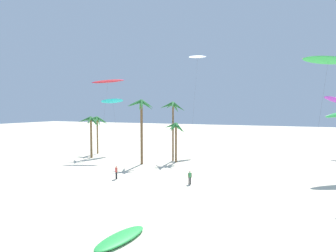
{
  "coord_description": "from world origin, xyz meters",
  "views": [
    {
      "loc": [
        9.96,
        -6.27,
        8.81
      ],
      "look_at": [
        -0.42,
        18.05,
        7.22
      ],
      "focal_mm": 29.39,
      "sensor_mm": 36.0,
      "label": 1
    }
  ],
  "objects_px": {
    "flying_kite_6": "(198,57)",
    "grounded_kite_0": "(120,238)",
    "palm_tree_0": "(97,122)",
    "flying_kite_0": "(328,60)",
    "palm_tree_2": "(141,112)",
    "palm_tree_4": "(173,111)",
    "palm_tree_1": "(91,125)",
    "person_near_left": "(190,177)",
    "palm_tree_3": "(176,130)",
    "flying_kite_2": "(108,81)",
    "flying_kite_7": "(113,101)",
    "person_foreground_walker": "(116,172)"
  },
  "relations": [
    {
      "from": "flying_kite_0",
      "to": "grounded_kite_0",
      "type": "bearing_deg",
      "value": -116.93
    },
    {
      "from": "palm_tree_2",
      "to": "person_foreground_walker",
      "type": "height_order",
      "value": "palm_tree_2"
    },
    {
      "from": "flying_kite_0",
      "to": "palm_tree_0",
      "type": "bearing_deg",
      "value": -177.94
    },
    {
      "from": "palm_tree_0",
      "to": "person_near_left",
      "type": "distance_m",
      "value": 28.39
    },
    {
      "from": "palm_tree_3",
      "to": "person_foreground_walker",
      "type": "relative_size",
      "value": 3.94
    },
    {
      "from": "flying_kite_2",
      "to": "person_near_left",
      "type": "distance_m",
      "value": 26.87
    },
    {
      "from": "flying_kite_6",
      "to": "grounded_kite_0",
      "type": "distance_m",
      "value": 45.47
    },
    {
      "from": "palm_tree_2",
      "to": "flying_kite_7",
      "type": "relative_size",
      "value": 0.94
    },
    {
      "from": "palm_tree_1",
      "to": "person_near_left",
      "type": "height_order",
      "value": "palm_tree_1"
    },
    {
      "from": "palm_tree_3",
      "to": "flying_kite_0",
      "type": "height_order",
      "value": "flying_kite_0"
    },
    {
      "from": "palm_tree_3",
      "to": "flying_kite_6",
      "type": "distance_m",
      "value": 19.58
    },
    {
      "from": "palm_tree_0",
      "to": "flying_kite_2",
      "type": "xyz_separation_m",
      "value": [
        4.07,
        -1.82,
        7.75
      ]
    },
    {
      "from": "palm_tree_2",
      "to": "palm_tree_4",
      "type": "bearing_deg",
      "value": 52.73
    },
    {
      "from": "flying_kite_6",
      "to": "person_near_left",
      "type": "distance_m",
      "value": 32.33
    },
    {
      "from": "flying_kite_6",
      "to": "grounded_kite_0",
      "type": "relative_size",
      "value": 4.45
    },
    {
      "from": "person_foreground_walker",
      "to": "grounded_kite_0",
      "type": "bearing_deg",
      "value": -55.34
    },
    {
      "from": "flying_kite_2",
      "to": "flying_kite_0",
      "type": "bearing_deg",
      "value": 5.21
    },
    {
      "from": "palm_tree_3",
      "to": "flying_kite_7",
      "type": "relative_size",
      "value": 0.6
    },
    {
      "from": "palm_tree_1",
      "to": "palm_tree_3",
      "type": "relative_size",
      "value": 1.14
    },
    {
      "from": "palm_tree_3",
      "to": "flying_kite_0",
      "type": "relative_size",
      "value": 0.4
    },
    {
      "from": "palm_tree_0",
      "to": "palm_tree_1",
      "type": "relative_size",
      "value": 0.99
    },
    {
      "from": "palm_tree_2",
      "to": "grounded_kite_0",
      "type": "height_order",
      "value": "palm_tree_2"
    },
    {
      "from": "flying_kite_6",
      "to": "person_near_left",
      "type": "bearing_deg",
      "value": -74.83
    },
    {
      "from": "palm_tree_0",
      "to": "flying_kite_0",
      "type": "distance_m",
      "value": 40.96
    },
    {
      "from": "person_foreground_walker",
      "to": "flying_kite_6",
      "type": "bearing_deg",
      "value": 84.71
    },
    {
      "from": "palm_tree_2",
      "to": "palm_tree_0",
      "type": "bearing_deg",
      "value": 156.14
    },
    {
      "from": "flying_kite_2",
      "to": "palm_tree_0",
      "type": "bearing_deg",
      "value": 155.83
    },
    {
      "from": "flying_kite_0",
      "to": "grounded_kite_0",
      "type": "relative_size",
      "value": 3.57
    },
    {
      "from": "palm_tree_1",
      "to": "grounded_kite_0",
      "type": "relative_size",
      "value": 1.63
    },
    {
      "from": "palm_tree_4",
      "to": "flying_kite_0",
      "type": "xyz_separation_m",
      "value": [
        23.12,
        2.57,
        7.35
      ]
    },
    {
      "from": "palm_tree_0",
      "to": "flying_kite_7",
      "type": "distance_m",
      "value": 5.27
    },
    {
      "from": "grounded_kite_0",
      "to": "person_near_left",
      "type": "bearing_deg",
      "value": 90.64
    },
    {
      "from": "palm_tree_0",
      "to": "flying_kite_0",
      "type": "bearing_deg",
      "value": 2.06
    },
    {
      "from": "palm_tree_1",
      "to": "person_near_left",
      "type": "relative_size",
      "value": 4.7
    },
    {
      "from": "palm_tree_2",
      "to": "palm_tree_4",
      "type": "distance_m",
      "value": 5.86
    },
    {
      "from": "palm_tree_1",
      "to": "person_near_left",
      "type": "distance_m",
      "value": 24.86
    },
    {
      "from": "palm_tree_4",
      "to": "flying_kite_2",
      "type": "bearing_deg",
      "value": -176.88
    },
    {
      "from": "flying_kite_7",
      "to": "grounded_kite_0",
      "type": "bearing_deg",
      "value": -54.88
    },
    {
      "from": "palm_tree_2",
      "to": "flying_kite_7",
      "type": "distance_m",
      "value": 12.63
    },
    {
      "from": "palm_tree_1",
      "to": "flying_kite_2",
      "type": "xyz_separation_m",
      "value": [
        2.23,
        2.39,
        7.97
      ]
    },
    {
      "from": "flying_kite_6",
      "to": "palm_tree_3",
      "type": "bearing_deg",
      "value": -88.47
    },
    {
      "from": "grounded_kite_0",
      "to": "flying_kite_0",
      "type": "bearing_deg",
      "value": 63.07
    },
    {
      "from": "flying_kite_0",
      "to": "flying_kite_6",
      "type": "relative_size",
      "value": 0.8
    },
    {
      "from": "palm_tree_1",
      "to": "flying_kite_2",
      "type": "relative_size",
      "value": 0.52
    },
    {
      "from": "palm_tree_3",
      "to": "flying_kite_7",
      "type": "xyz_separation_m",
      "value": [
        -14.72,
        3.39,
        5.01
      ]
    },
    {
      "from": "palm_tree_0",
      "to": "palm_tree_4",
      "type": "xyz_separation_m",
      "value": [
        16.67,
        -1.14,
        2.28
      ]
    },
    {
      "from": "palm_tree_4",
      "to": "palm_tree_1",
      "type": "bearing_deg",
      "value": -168.27
    },
    {
      "from": "palm_tree_4",
      "to": "person_near_left",
      "type": "distance_m",
      "value": 16.73
    },
    {
      "from": "flying_kite_2",
      "to": "flying_kite_7",
      "type": "height_order",
      "value": "flying_kite_2"
    },
    {
      "from": "flying_kite_0",
      "to": "person_foreground_walker",
      "type": "bearing_deg",
      "value": -146.12
    }
  ]
}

